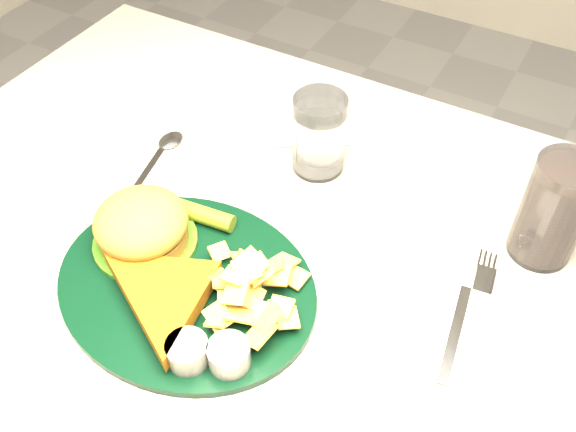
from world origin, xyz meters
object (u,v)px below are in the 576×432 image
Objects in this scene: dinner_plate at (183,269)px; table at (291,396)px; water_glass at (319,134)px; fork_napkin at (458,326)px; cola_glass at (554,211)px.

table is at bearing 55.59° from dinner_plate.
water_glass is at bearing 106.66° from table.
table is 0.47m from water_glass.
fork_napkin is at bearing -32.21° from water_glass.
water_glass is 0.81× the size of cola_glass.
water_glass is (0.04, 0.27, 0.02)m from dinner_plate.
water_glass is 0.66× the size of fork_napkin.
table is 0.44m from fork_napkin.
table is 6.71× the size of fork_napkin.
water_glass reaches higher than fork_napkin.
fork_napkin is at bearing 22.92° from dinner_plate.
fork_napkin is (0.31, 0.10, -0.03)m from dinner_plate.
dinner_plate reaches higher than fork_napkin.
dinner_plate is 2.80× the size of water_glass.
dinner_plate is at bearing -142.91° from cola_glass.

